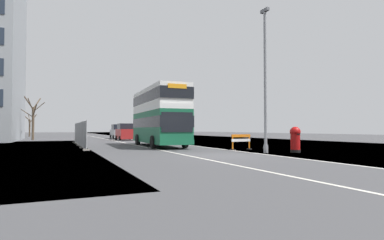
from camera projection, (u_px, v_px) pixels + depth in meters
name	position (u px, v px, depth m)	size (l,w,h in m)	color
ground	(228.00, 156.00, 18.00)	(140.00, 280.00, 0.10)	#424244
double_decker_bus	(159.00, 116.00, 26.95)	(3.17, 10.30, 4.93)	#145638
lamppost_foreground	(265.00, 84.00, 19.45)	(0.29, 0.70, 9.07)	gray
red_pillar_postbox	(295.00, 138.00, 19.86)	(0.67, 0.67, 1.65)	black
roadworks_barrier	(241.00, 140.00, 22.32)	(1.74, 0.69, 1.11)	orange
construction_site_fence	(80.00, 134.00, 27.69)	(0.44, 13.80, 2.13)	#A8AAAD
car_oncoming_near	(125.00, 132.00, 42.00)	(2.07, 4.13, 2.24)	maroon
car_receding_mid	(118.00, 132.00, 48.19)	(2.01, 4.08, 2.21)	gray
bare_tree_far_verge_near	(33.00, 118.00, 42.33)	(3.05, 2.66, 5.92)	#4C3D2D
bare_tree_far_verge_mid	(30.00, 125.00, 60.96)	(2.61, 3.00, 4.47)	#4C3D2D
bare_tree_far_verge_far	(16.00, 125.00, 61.20)	(2.96, 3.14, 4.25)	#4C3D2D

